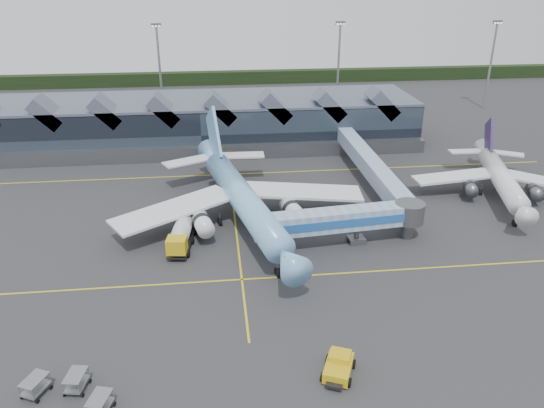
{
  "coord_description": "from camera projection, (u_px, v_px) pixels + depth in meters",
  "views": [
    {
      "loc": [
        -2.63,
        -63.17,
        34.91
      ],
      "look_at": [
        4.96,
        2.85,
        5.0
      ],
      "focal_mm": 35.0,
      "sensor_mm": 36.0,
      "label": 1
    }
  ],
  "objects": [
    {
      "name": "light_masts",
      "position": [
        310.0,
        69.0,
        125.78
      ],
      "size": [
        132.4,
        42.56,
        22.45
      ],
      "color": "gray",
      "rests_on": "ground"
    },
    {
      "name": "tree_line_far",
      "position": [
        219.0,
        78.0,
        170.66
      ],
      "size": [
        260.0,
        4.0,
        4.0
      ],
      "primitive_type": "cube",
      "color": "black",
      "rests_on": "ground"
    },
    {
      "name": "ground",
      "position": [
        238.0,
        248.0,
        71.83
      ],
      "size": [
        260.0,
        260.0,
        0.0
      ],
      "primitive_type": "plane",
      "color": "#2A2A2D",
      "rests_on": "ground"
    },
    {
      "name": "taxi_stripes",
      "position": [
        234.0,
        216.0,
        80.88
      ],
      "size": [
        120.0,
        60.0,
        0.01
      ],
      "color": "yellow",
      "rests_on": "ground"
    },
    {
      "name": "baggage_carts",
      "position": [
        70.0,
        390.0,
        46.46
      ],
      "size": [
        8.45,
        5.74,
        1.7
      ],
      "rotation": [
        0.0,
        0.0,
        -0.28
      ],
      "color": "gray",
      "rests_on": "ground"
    },
    {
      "name": "fuel_truck",
      "position": [
        182.0,
        232.0,
        71.91
      ],
      "size": [
        3.89,
        10.24,
        3.4
      ],
      "rotation": [
        0.0,
        0.0,
        -0.13
      ],
      "color": "black",
      "rests_on": "ground"
    },
    {
      "name": "pushback_tug",
      "position": [
        339.0,
        366.0,
        49.32
      ],
      "size": [
        3.91,
        4.79,
        1.93
      ],
      "rotation": [
        0.0,
        0.0,
        -0.4
      ],
      "color": "gold",
      "rests_on": "ground"
    },
    {
      "name": "jet_bridge",
      "position": [
        350.0,
        219.0,
        71.44
      ],
      "size": [
        24.11,
        5.88,
        5.37
      ],
      "rotation": [
        0.0,
        0.0,
        0.1
      ],
      "color": "#7DA7D0",
      "rests_on": "ground"
    },
    {
      "name": "regional_jet",
      "position": [
        500.0,
        176.0,
        86.98
      ],
      "size": [
        27.48,
        30.64,
        10.67
      ],
      "rotation": [
        0.0,
        0.0,
        -0.27
      ],
      "color": "silver",
      "rests_on": "ground"
    },
    {
      "name": "terminal",
      "position": [
        201.0,
        121.0,
        112.19
      ],
      "size": [
        90.0,
        22.25,
        12.52
      ],
      "color": "black",
      "rests_on": "ground"
    },
    {
      "name": "main_airliner",
      "position": [
        241.0,
        196.0,
        77.66
      ],
      "size": [
        37.54,
        43.85,
        14.19
      ],
      "rotation": [
        0.0,
        0.0,
        0.22
      ],
      "color": "#77C6F2",
      "rests_on": "ground"
    }
  ]
}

